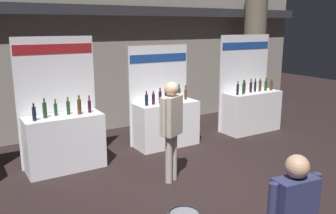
{
  "coord_description": "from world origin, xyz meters",
  "views": [
    {
      "loc": [
        -3.37,
        -4.32,
        2.68
      ],
      "look_at": [
        0.13,
        1.41,
        1.14
      ],
      "focal_mm": 38.24,
      "sensor_mm": 36.0,
      "label": 1
    }
  ],
  "objects_px": {
    "exhibitor_booth_3": "(251,107)",
    "visitor_4": "(171,123)",
    "exhibitor_booth_2": "(165,120)",
    "exhibitor_booth_1": "(64,136)"
  },
  "relations": [
    {
      "from": "exhibitor_booth_2",
      "to": "exhibitor_booth_3",
      "type": "bearing_deg",
      "value": -3.7
    },
    {
      "from": "exhibitor_booth_3",
      "to": "visitor_4",
      "type": "height_order",
      "value": "exhibitor_booth_3"
    },
    {
      "from": "exhibitor_booth_1",
      "to": "exhibitor_booth_2",
      "type": "distance_m",
      "value": 2.35
    },
    {
      "from": "exhibitor_booth_3",
      "to": "visitor_4",
      "type": "relative_size",
      "value": 1.39
    },
    {
      "from": "visitor_4",
      "to": "exhibitor_booth_1",
      "type": "bearing_deg",
      "value": 105.87
    },
    {
      "from": "exhibitor_booth_1",
      "to": "visitor_4",
      "type": "relative_size",
      "value": 1.41
    },
    {
      "from": "exhibitor_booth_1",
      "to": "visitor_4",
      "type": "xyz_separation_m",
      "value": [
        1.43,
        -1.55,
        0.42
      ]
    },
    {
      "from": "exhibitor_booth_2",
      "to": "exhibitor_booth_3",
      "type": "distance_m",
      "value": 2.47
    },
    {
      "from": "exhibitor_booth_1",
      "to": "exhibitor_booth_2",
      "type": "bearing_deg",
      "value": 4.04
    },
    {
      "from": "exhibitor_booth_2",
      "to": "exhibitor_booth_1",
      "type": "bearing_deg",
      "value": -175.96
    }
  ]
}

